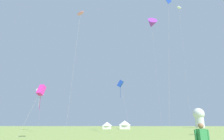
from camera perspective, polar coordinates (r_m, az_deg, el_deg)
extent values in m
cube|color=white|center=(63.30, -21.25, -6.29)|extent=(2.42, 1.61, 2.69)
cylinder|color=#A4A4A4|center=(62.94, -21.50, -8.63)|extent=(0.08, 0.08, 3.90)
cylinder|color=#B2B2B7|center=(61.95, -21.39, -11.47)|extent=(1.38, 0.98, 11.53)
cube|color=blue|center=(40.68, 16.97, 19.76)|extent=(1.38, 0.79, 1.53)
cylinder|color=#B2B2B7|center=(33.96, 17.06, 3.15)|extent=(2.42, 1.50, 25.18)
ellipsoid|color=pink|center=(42.98, -9.66, 16.77)|extent=(2.17, 1.95, 0.72)
cylinder|color=#B2B2B7|center=(36.63, -11.64, 1.18)|extent=(0.88, 2.52, 24.99)
cube|color=blue|center=(50.00, 2.57, -4.20)|extent=(1.94, 1.44, 2.01)
cylinder|color=#183599|center=(49.60, 2.60, -6.56)|extent=(0.06, 0.06, 3.17)
cylinder|color=#B2B2B7|center=(48.79, 4.05, -11.11)|extent=(2.33, 0.63, 12.19)
ellipsoid|color=white|center=(65.28, 19.90, 17.55)|extent=(1.99, 1.75, 0.73)
cylinder|color=#A4A4A4|center=(64.67, 20.00, 16.71)|extent=(0.04, 0.04, 1.57)
cylinder|color=#B2B2B7|center=(56.54, 21.44, 2.16)|extent=(1.04, 1.57, 37.04)
cube|color=#E02DA3|center=(27.41, -20.87, -5.77)|extent=(0.93, 1.37, 1.57)
cylinder|color=#9D2072|center=(27.20, -21.20, -8.98)|extent=(0.05, 0.05, 2.33)
cylinder|color=#B2B2B7|center=(26.92, -23.97, -11.94)|extent=(1.94, 1.24, 6.21)
cone|color=purple|center=(62.13, 12.10, 13.73)|extent=(3.45, 4.06, 3.84)
cylinder|color=#B2B2B7|center=(55.17, 13.46, -0.60)|extent=(0.48, 1.66, 32.44)
cube|color=#338C4C|center=(8.58, 25.89, -17.96)|extent=(0.41, 0.33, 0.60)
sphere|color=#9E7051|center=(8.57, 25.54, -15.18)|extent=(0.22, 0.22, 0.22)
cylinder|color=#338C4C|center=(8.49, 24.33, -18.17)|extent=(0.09, 0.09, 0.55)
cylinder|color=#338C4C|center=(8.67, 27.42, -17.74)|extent=(0.09, 0.09, 0.55)
cube|color=white|center=(72.73, -1.55, -17.20)|extent=(3.15, 3.15, 1.18)
cone|color=white|center=(72.73, -1.54, -16.19)|extent=(3.93, 3.93, 1.38)
cube|color=white|center=(72.58, 3.93, -17.07)|extent=(3.83, 3.83, 1.44)
cone|color=white|center=(72.57, 3.91, -15.84)|extent=(4.78, 4.78, 1.67)
cylinder|color=white|center=(120.25, 25.28, -14.22)|extent=(4.80, 4.80, 6.00)
sphere|color=white|center=(120.39, 25.01, -12.05)|extent=(6.40, 6.40, 6.40)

